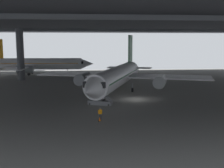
{
  "coord_description": "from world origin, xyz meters",
  "views": [
    {
      "loc": [
        -9.03,
        -48.4,
        10.13
      ],
      "look_at": [
        -4.29,
        1.54,
        2.6
      ],
      "focal_mm": 44.93,
      "sensor_mm": 36.0,
      "label": 1
    }
  ],
  "objects_px": {
    "boarding_stairs": "(100,100)",
    "baggage_tug": "(103,83)",
    "crew_worker_near_nose": "(100,113)",
    "crew_worker_by_stairs": "(93,94)",
    "airplane_main": "(118,76)",
    "airplane_distant": "(37,64)",
    "traffic_cone_orange": "(100,119)"
  },
  "relations": [
    {
      "from": "boarding_stairs",
      "to": "baggage_tug",
      "type": "bearing_deg",
      "value": 84.98
    },
    {
      "from": "crew_worker_near_nose",
      "to": "crew_worker_by_stairs",
      "type": "xyz_separation_m",
      "value": [
        -0.58,
        13.23,
        0.08
      ]
    },
    {
      "from": "airplane_main",
      "to": "crew_worker_by_stairs",
      "type": "bearing_deg",
      "value": -131.9
    },
    {
      "from": "crew_worker_near_nose",
      "to": "airplane_distant",
      "type": "distance_m",
      "value": 56.25
    },
    {
      "from": "airplane_main",
      "to": "airplane_distant",
      "type": "height_order",
      "value": "airplane_main"
    },
    {
      "from": "airplane_main",
      "to": "traffic_cone_orange",
      "type": "height_order",
      "value": "airplane_main"
    },
    {
      "from": "boarding_stairs",
      "to": "crew_worker_by_stairs",
      "type": "bearing_deg",
      "value": 104.79
    },
    {
      "from": "airplane_main",
      "to": "baggage_tug",
      "type": "distance_m",
      "value": 12.18
    },
    {
      "from": "airplane_distant",
      "to": "crew_worker_near_nose",
      "type": "bearing_deg",
      "value": -72.41
    },
    {
      "from": "crew_worker_near_nose",
      "to": "crew_worker_by_stairs",
      "type": "bearing_deg",
      "value": 92.5
    },
    {
      "from": "crew_worker_by_stairs",
      "to": "baggage_tug",
      "type": "relative_size",
      "value": 0.76
    },
    {
      "from": "airplane_main",
      "to": "crew_worker_by_stairs",
      "type": "distance_m",
      "value": 8.09
    },
    {
      "from": "airplane_distant",
      "to": "baggage_tug",
      "type": "bearing_deg",
      "value": -50.01
    },
    {
      "from": "crew_worker_near_nose",
      "to": "baggage_tug",
      "type": "height_order",
      "value": "crew_worker_near_nose"
    },
    {
      "from": "airplane_main",
      "to": "boarding_stairs",
      "type": "height_order",
      "value": "airplane_main"
    },
    {
      "from": "crew_worker_by_stairs",
      "to": "traffic_cone_orange",
      "type": "distance_m",
      "value": 13.7
    },
    {
      "from": "airplane_distant",
      "to": "traffic_cone_orange",
      "type": "xyz_separation_m",
      "value": [
        16.91,
        -54.02,
        -3.08
      ]
    },
    {
      "from": "baggage_tug",
      "to": "crew_worker_near_nose",
      "type": "bearing_deg",
      "value": -94.34
    },
    {
      "from": "airplane_main",
      "to": "boarding_stairs",
      "type": "xyz_separation_m",
      "value": [
        -4.1,
        -9.63,
        -2.77
      ]
    },
    {
      "from": "crew_worker_near_nose",
      "to": "boarding_stairs",
      "type": "bearing_deg",
      "value": 87.22
    },
    {
      "from": "boarding_stairs",
      "to": "crew_worker_by_stairs",
      "type": "relative_size",
      "value": 2.7
    },
    {
      "from": "baggage_tug",
      "to": "airplane_main",
      "type": "bearing_deg",
      "value": -79.07
    },
    {
      "from": "crew_worker_by_stairs",
      "to": "airplane_distant",
      "type": "height_order",
      "value": "airplane_distant"
    },
    {
      "from": "airplane_main",
      "to": "crew_worker_by_stairs",
      "type": "relative_size",
      "value": 20.94
    },
    {
      "from": "crew_worker_by_stairs",
      "to": "crew_worker_near_nose",
      "type": "bearing_deg",
      "value": -87.5
    },
    {
      "from": "airplane_distant",
      "to": "traffic_cone_orange",
      "type": "relative_size",
      "value": 58.26
    },
    {
      "from": "airplane_main",
      "to": "crew_worker_by_stairs",
      "type": "height_order",
      "value": "airplane_main"
    },
    {
      "from": "crew_worker_by_stairs",
      "to": "airplane_distant",
      "type": "bearing_deg",
      "value": 112.13
    },
    {
      "from": "airplane_distant",
      "to": "baggage_tug",
      "type": "relative_size",
      "value": 15.23
    },
    {
      "from": "airplane_distant",
      "to": "baggage_tug",
      "type": "height_order",
      "value": "airplane_distant"
    },
    {
      "from": "crew_worker_by_stairs",
      "to": "airplane_distant",
      "type": "distance_m",
      "value": 43.61
    },
    {
      "from": "crew_worker_by_stairs",
      "to": "baggage_tug",
      "type": "height_order",
      "value": "crew_worker_by_stairs"
    }
  ]
}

